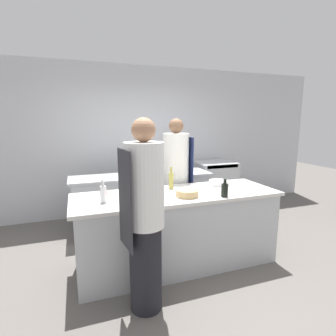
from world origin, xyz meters
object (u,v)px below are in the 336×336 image
bowl_ceramic_blue (144,191)px  stockpot (168,167)px  bowl_mixing_large (219,183)px  bottle_vinegar (135,183)px  bowl_prep_small (187,193)px  chef_at_stove (176,181)px  bottle_olive_oil (225,190)px  chef_at_prep_near (145,218)px  bottle_cooking_oil (171,180)px  cup (104,192)px  bottle_wine (103,194)px  oven_range (213,185)px

bowl_ceramic_blue → stockpot: stockpot is taller
stockpot → bowl_mixing_large: bearing=-69.9°
bottle_vinegar → bowl_prep_small: size_ratio=0.93×
chef_at_stove → bottle_olive_oil: 1.01m
chef_at_prep_near → bottle_cooking_oil: 1.07m
bowl_prep_small → bowl_ceramic_blue: size_ratio=1.03×
bowl_ceramic_blue → stockpot: 1.36m
bowl_mixing_large → cup: 1.54m
chef_at_stove → bowl_mixing_large: 0.65m
chef_at_prep_near → bottle_wine: (-0.31, 0.57, 0.10)m
bowl_prep_small → bottle_cooking_oil: bearing=97.0°
bottle_cooking_oil → cup: bearing=-177.6°
stockpot → bowl_prep_small: bearing=-100.3°
chef_at_prep_near → bowl_mixing_large: size_ratio=6.72×
chef_at_prep_near → bottle_cooking_oil: bearing=-40.9°
chef_at_stove → bowl_prep_small: 0.85m
bottle_vinegar → bottle_olive_oil: bearing=-32.4°
bottle_wine → bottle_cooking_oil: bearing=19.2°
bottle_vinegar → bowl_prep_small: bearing=-40.0°
bottle_wine → bottle_cooking_oil: bottle_cooking_oil is taller
bottle_cooking_oil → cup: (-0.86, -0.04, -0.07)m
oven_range → bowl_prep_small: size_ratio=3.69×
bowl_mixing_large → chef_at_prep_near: bearing=-146.1°
chef_at_prep_near → chef_at_stove: 1.55m
bottle_vinegar → bottle_wine: size_ratio=0.97×
bottle_vinegar → stockpot: bearing=51.4°
bottle_wine → bowl_prep_small: bottle_wine is taller
chef_at_prep_near → bowl_ceramic_blue: size_ratio=7.13×
bottle_vinegar → bowl_ceramic_blue: 0.21m
oven_range → bowl_ceramic_blue: bowl_ceramic_blue is taller
bottle_vinegar → bottle_wine: (-0.42, -0.35, 0.00)m
bottle_wine → stockpot: bearing=47.7°
bowl_prep_small → bowl_ceramic_blue: bowl_ceramic_blue is taller
bottle_olive_oil → bottle_wine: (-1.34, 0.24, 0.02)m
bottle_olive_oil → bowl_prep_small: bottle_olive_oil is taller
oven_range → chef_at_stove: 1.68m
bottle_vinegar → bowl_mixing_large: (1.15, -0.07, -0.07)m
oven_range → bottle_cooking_oil: 2.16m
oven_range → chef_at_prep_near: bearing=-130.7°
bottle_vinegar → bottle_cooking_oil: (0.47, -0.04, 0.02)m
cup → bottle_wine: bearing=-95.8°
cup → stockpot: (1.16, 1.04, 0.07)m
bottle_vinegar → cup: bearing=-169.5°
bottle_olive_oil → oven_range: bearing=63.7°
bottle_vinegar → bottle_cooking_oil: bearing=-4.5°
chef_at_prep_near → bowl_mixing_large: bearing=-63.5°
oven_range → bottle_olive_oil: (-1.01, -2.05, 0.52)m
bottle_olive_oil → bowl_prep_small: 0.43m
chef_at_prep_near → bottle_olive_oil: bearing=-79.5°
bottle_cooking_oil → bowl_prep_small: bottle_cooking_oil is taller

